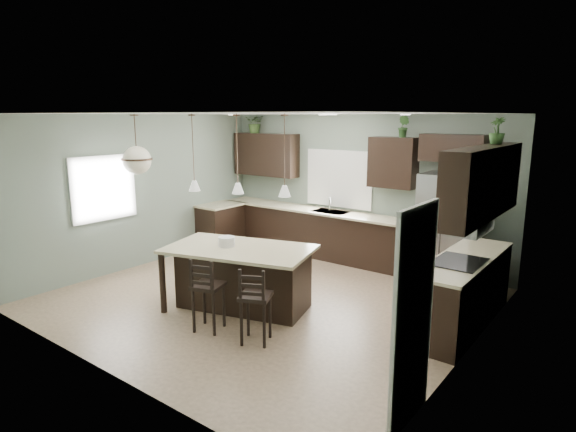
# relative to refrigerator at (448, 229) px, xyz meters

# --- Properties ---
(ground) EXTENTS (6.00, 6.00, 0.00)m
(ground) POSITION_rel_refrigerator_xyz_m (-1.93, -2.39, -0.93)
(ground) COLOR #9E8466
(ground) RESTS_ON ground
(pantry_door) EXTENTS (0.04, 0.82, 2.04)m
(pantry_door) POSITION_rel_refrigerator_xyz_m (1.04, -3.94, 0.09)
(pantry_door) COLOR white
(pantry_door) RESTS_ON ground
(window_back) EXTENTS (1.35, 0.02, 1.00)m
(window_back) POSITION_rel_refrigerator_xyz_m (-2.33, 0.35, 0.62)
(window_back) COLOR white
(window_back) RESTS_ON room_shell
(window_left) EXTENTS (0.02, 1.10, 1.00)m
(window_left) POSITION_rel_refrigerator_xyz_m (-4.92, -3.19, 0.62)
(window_left) COLOR white
(window_left) RESTS_ON room_shell
(left_return_cabs) EXTENTS (0.60, 0.90, 0.90)m
(left_return_cabs) POSITION_rel_refrigerator_xyz_m (-4.63, -0.69, -0.48)
(left_return_cabs) COLOR black
(left_return_cabs) RESTS_ON ground
(left_return_countertop) EXTENTS (0.66, 0.96, 0.04)m
(left_return_countertop) POSITION_rel_refrigerator_xyz_m (-4.61, -0.69, -0.01)
(left_return_countertop) COLOR beige
(left_return_countertop) RESTS_ON left_return_cabs
(back_lower_cabs) EXTENTS (4.20, 0.60, 0.90)m
(back_lower_cabs) POSITION_rel_refrigerator_xyz_m (-2.78, 0.06, -0.48)
(back_lower_cabs) COLOR black
(back_lower_cabs) RESTS_ON ground
(back_countertop) EXTENTS (4.20, 0.66, 0.04)m
(back_countertop) POSITION_rel_refrigerator_xyz_m (-2.78, 0.04, -0.01)
(back_countertop) COLOR beige
(back_countertop) RESTS_ON back_lower_cabs
(sink_inset) EXTENTS (0.70, 0.45, 0.01)m
(sink_inset) POSITION_rel_refrigerator_xyz_m (-2.33, 0.04, 0.01)
(sink_inset) COLOR gray
(sink_inset) RESTS_ON back_countertop
(faucet) EXTENTS (0.02, 0.02, 0.28)m
(faucet) POSITION_rel_refrigerator_xyz_m (-2.33, 0.01, 0.16)
(faucet) COLOR silver
(faucet) RESTS_ON back_countertop
(back_upper_left) EXTENTS (1.55, 0.34, 0.90)m
(back_upper_left) POSITION_rel_refrigerator_xyz_m (-4.08, 0.19, 1.02)
(back_upper_left) COLOR black
(back_upper_left) RESTS_ON room_shell
(back_upper_right) EXTENTS (0.85, 0.34, 0.90)m
(back_upper_right) POSITION_rel_refrigerator_xyz_m (-1.13, 0.19, 1.02)
(back_upper_right) COLOR black
(back_upper_right) RESTS_ON room_shell
(fridge_header) EXTENTS (1.05, 0.34, 0.45)m
(fridge_header) POSITION_rel_refrigerator_xyz_m (-0.08, 0.19, 1.32)
(fridge_header) COLOR black
(fridge_header) RESTS_ON room_shell
(right_lower_cabs) EXTENTS (0.60, 2.35, 0.90)m
(right_lower_cabs) POSITION_rel_refrigerator_xyz_m (0.77, -1.51, -0.48)
(right_lower_cabs) COLOR black
(right_lower_cabs) RESTS_ON ground
(right_countertop) EXTENTS (0.66, 2.35, 0.04)m
(right_countertop) POSITION_rel_refrigerator_xyz_m (0.75, -1.51, -0.01)
(right_countertop) COLOR beige
(right_countertop) RESTS_ON right_lower_cabs
(cooktop) EXTENTS (0.58, 0.75, 0.02)m
(cooktop) POSITION_rel_refrigerator_xyz_m (0.75, -1.79, 0.02)
(cooktop) COLOR black
(cooktop) RESTS_ON right_countertop
(wall_oven_front) EXTENTS (0.01, 0.72, 0.60)m
(wall_oven_front) POSITION_rel_refrigerator_xyz_m (0.46, -1.79, -0.48)
(wall_oven_front) COLOR gray
(wall_oven_front) RESTS_ON right_lower_cabs
(right_upper_cabs) EXTENTS (0.34, 2.35, 0.90)m
(right_upper_cabs) POSITION_rel_refrigerator_xyz_m (0.90, -1.51, 1.02)
(right_upper_cabs) COLOR black
(right_upper_cabs) RESTS_ON room_shell
(microwave) EXTENTS (0.40, 0.75, 0.40)m
(microwave) POSITION_rel_refrigerator_xyz_m (0.85, -1.79, 0.62)
(microwave) COLOR gray
(microwave) RESTS_ON right_upper_cabs
(refrigerator) EXTENTS (0.90, 0.74, 1.85)m
(refrigerator) POSITION_rel_refrigerator_xyz_m (0.00, 0.00, 0.00)
(refrigerator) COLOR #9C9BA3
(refrigerator) RESTS_ON ground
(kitchen_island) EXTENTS (2.31, 1.70, 0.92)m
(kitchen_island) POSITION_rel_refrigerator_xyz_m (-2.00, -2.93, -0.46)
(kitchen_island) COLOR black
(kitchen_island) RESTS_ON ground
(serving_dish) EXTENTS (0.24, 0.24, 0.14)m
(serving_dish) POSITION_rel_refrigerator_xyz_m (-2.19, -2.99, 0.07)
(serving_dish) COLOR silver
(serving_dish) RESTS_ON kitchen_island
(bar_stool_center) EXTENTS (0.47, 0.47, 1.00)m
(bar_stool_center) POSITION_rel_refrigerator_xyz_m (-1.83, -3.70, -0.42)
(bar_stool_center) COLOR black
(bar_stool_center) RESTS_ON ground
(bar_stool_right) EXTENTS (0.49, 0.49, 0.99)m
(bar_stool_right) POSITION_rel_refrigerator_xyz_m (-1.11, -3.60, -0.43)
(bar_stool_right) COLOR black
(bar_stool_right) RESTS_ON ground
(pendant_left) EXTENTS (0.17, 0.17, 1.10)m
(pendant_left) POSITION_rel_refrigerator_xyz_m (-2.67, -3.12, 1.32)
(pendant_left) COLOR silver
(pendant_left) RESTS_ON room_shell
(pendant_center) EXTENTS (0.17, 0.17, 1.10)m
(pendant_center) POSITION_rel_refrigerator_xyz_m (-2.00, -2.93, 1.32)
(pendant_center) COLOR silver
(pendant_center) RESTS_ON room_shell
(pendant_right) EXTENTS (0.17, 0.17, 1.10)m
(pendant_right) POSITION_rel_refrigerator_xyz_m (-1.32, -2.74, 1.32)
(pendant_right) COLOR white
(pendant_right) RESTS_ON room_shell
(chandelier) EXTENTS (0.51, 0.51, 0.98)m
(chandelier) POSITION_rel_refrigerator_xyz_m (-4.22, -2.96, 1.38)
(chandelier) COLOR beige
(chandelier) RESTS_ON room_shell
(plant_back_left) EXTENTS (0.51, 0.48, 0.45)m
(plant_back_left) POSITION_rel_refrigerator_xyz_m (-4.34, 0.16, 1.70)
(plant_back_left) COLOR #344F22
(plant_back_left) RESTS_ON back_upper_left
(plant_back_right) EXTENTS (0.25, 0.23, 0.38)m
(plant_back_right) POSITION_rel_refrigerator_xyz_m (-0.95, 0.16, 1.66)
(plant_back_right) COLOR #2A5123
(plant_back_right) RESTS_ON back_upper_right
(plant_right_wall) EXTENTS (0.26, 0.26, 0.36)m
(plant_right_wall) POSITION_rel_refrigerator_xyz_m (0.87, -0.95, 1.65)
(plant_right_wall) COLOR #305726
(plant_right_wall) RESTS_ON right_upper_cabs
(room_shell) EXTENTS (6.00, 6.00, 6.00)m
(room_shell) POSITION_rel_refrigerator_xyz_m (-1.93, -2.39, 0.77)
(room_shell) COLOR slate
(room_shell) RESTS_ON ground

